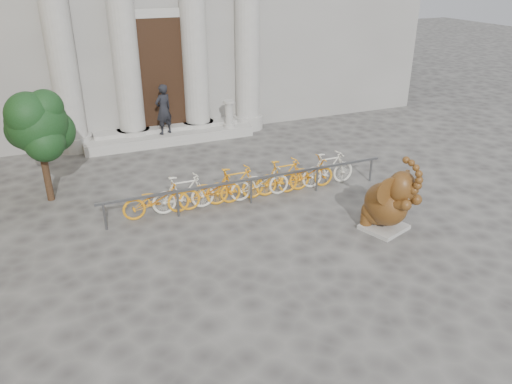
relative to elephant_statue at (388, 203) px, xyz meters
name	(u,v)px	position (x,y,z in m)	size (l,w,h in m)	color
ground	(282,280)	(-3.23, -0.96, -0.72)	(80.00, 80.00, 0.00)	#474442
entrance_steps	(170,136)	(-3.23, 8.44, -0.54)	(6.00, 1.20, 0.36)	#A8A59E
elephant_statue	(388,203)	(0.00, 0.00, 0.00)	(1.31, 1.56, 1.97)	#A8A59E
bike_rack	(247,183)	(-2.46, 2.86, -0.21)	(8.00, 0.53, 1.00)	slate
tree	(38,125)	(-7.38, 4.90, 1.40)	(1.75, 1.59, 3.03)	#332114
pedestrian	(163,109)	(-3.41, 8.29, 0.52)	(0.64, 0.42, 1.75)	black
balustrade_post	(229,115)	(-1.05, 8.14, 0.11)	(0.41, 0.41, 1.00)	#A8A59E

